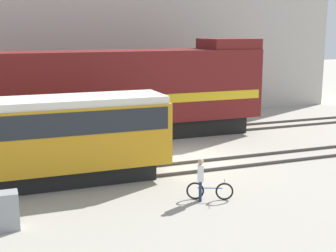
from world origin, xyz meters
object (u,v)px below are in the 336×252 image
Objects in this scene: freight_locomotive at (87,95)px; streetcar at (40,136)px; bicycle at (210,191)px; person at (200,176)px; signal_box at (7,211)px.

freight_locomotive is 2.02× the size of streetcar.
streetcar is 6.96m from bicycle.
person is (-0.37, 0.02, 0.62)m from bicycle.
streetcar is at bearing 143.26° from person.
person is at bearing -36.74° from streetcar.
person is (5.16, -3.85, -1.05)m from streetcar.
freight_locomotive is 11.87m from signal_box.
freight_locomotive is at bearing 64.81° from streetcar.
person is at bearing 177.11° from bicycle.
streetcar is 6.39× the size of bicycle.
bicycle is (2.35, -10.64, -2.28)m from freight_locomotive.
freight_locomotive is 12.87× the size of bicycle.
signal_box is at bearing -179.22° from bicycle.
bicycle is 0.72m from person.
bicycle is at bearing -77.55° from freight_locomotive.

